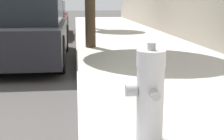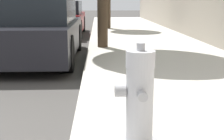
# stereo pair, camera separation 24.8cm
# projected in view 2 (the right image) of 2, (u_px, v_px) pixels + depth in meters

# --- Properties ---
(fire_hydrant) EXTENTS (0.36, 0.36, 0.83)m
(fire_hydrant) POSITION_uv_depth(u_px,v_px,m) (139.00, 101.00, 2.43)
(fire_hydrant) COLOR #97979C
(fire_hydrant) RESTS_ON sidewalk_slab
(parked_car_near) EXTENTS (1.87, 4.09, 1.32)m
(parked_car_near) POSITION_uv_depth(u_px,v_px,m) (34.00, 31.00, 6.77)
(parked_car_near) COLOR black
(parked_car_near) RESTS_ON ground_plane
(parked_car_mid) EXTENTS (1.89, 4.10, 1.28)m
(parked_car_mid) POSITION_uv_depth(u_px,v_px,m) (58.00, 18.00, 11.79)
(parked_car_mid) COLOR maroon
(parked_car_mid) RESTS_ON ground_plane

